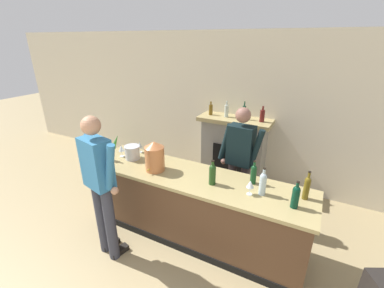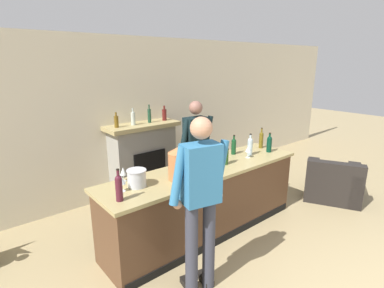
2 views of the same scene
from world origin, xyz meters
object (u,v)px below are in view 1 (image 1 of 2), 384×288
(wine_bottle_riesling_slim, at_px, (263,183))
(wine_glass_near_bucket, at_px, (250,184))
(fireplace_stone, at_px, (233,151))
(person_bartender, at_px, (240,161))
(wine_bottle_merlot_tall, at_px, (307,187))
(wine_glass_by_dispenser, at_px, (121,149))
(wine_bottle_chardonnay_pale, at_px, (212,173))
(person_customer, at_px, (100,184))
(ice_bucket_steel, at_px, (132,152))
(potted_plant_corner, at_px, (112,154))
(copper_dispenser, at_px, (155,156))
(wine_bottle_cabernet_heavy, at_px, (105,150))
(wine_bottle_burgundy_dark, at_px, (254,173))
(wine_bottle_port_short, at_px, (296,196))
(wine_glass_front_left, at_px, (140,145))

(wine_bottle_riesling_slim, bearing_deg, wine_glass_near_bucket, -150.83)
(fireplace_stone, distance_m, person_bartender, 1.08)
(wine_bottle_merlot_tall, distance_m, wine_glass_by_dispenser, 2.55)
(wine_bottle_chardonnay_pale, bearing_deg, wine_glass_by_dispenser, 176.26)
(person_customer, xyz_separation_m, person_bartender, (1.21, 1.48, -0.06))
(person_customer, xyz_separation_m, ice_bucket_steel, (-0.22, 0.84, 0.02))
(potted_plant_corner, distance_m, ice_bucket_steel, 2.01)
(person_bartender, distance_m, wine_bottle_chardonnay_pale, 0.77)
(fireplace_stone, xyz_separation_m, wine_glass_near_bucket, (0.77, -1.72, 0.42))
(wine_glass_near_bucket, xyz_separation_m, wine_glass_by_dispenser, (-1.98, 0.11, -0.00))
(copper_dispenser, bearing_deg, fireplace_stone, 73.21)
(person_customer, distance_m, wine_bottle_cabernet_heavy, 0.84)
(wine_bottle_burgundy_dark, bearing_deg, ice_bucket_steel, -175.73)
(potted_plant_corner, distance_m, wine_bottle_burgundy_dark, 3.51)
(ice_bucket_steel, relative_size, wine_bottle_riesling_slim, 0.68)
(copper_dispenser, distance_m, wine_bottle_merlot_tall, 1.87)
(copper_dispenser, distance_m, wine_bottle_riesling_slim, 1.42)
(potted_plant_corner, bearing_deg, wine_bottle_cabernet_heavy, -46.43)
(fireplace_stone, height_order, person_customer, person_customer)
(person_bartender, relative_size, wine_glass_near_bucket, 9.88)
(ice_bucket_steel, height_order, wine_bottle_chardonnay_pale, wine_bottle_chardonnay_pale)
(wine_bottle_merlot_tall, bearing_deg, ice_bucket_steel, -178.16)
(potted_plant_corner, height_order, wine_bottle_burgundy_dark, wine_bottle_burgundy_dark)
(person_customer, distance_m, wine_glass_near_bucket, 1.72)
(wine_bottle_burgundy_dark, bearing_deg, wine_bottle_port_short, -28.44)
(copper_dispenser, height_order, wine_glass_front_left, copper_dispenser)
(wine_bottle_cabernet_heavy, distance_m, wine_glass_near_bucket, 2.11)
(wine_glass_near_bucket, bearing_deg, wine_glass_by_dispenser, 176.80)
(wine_bottle_cabernet_heavy, height_order, wine_glass_front_left, wine_bottle_cabernet_heavy)
(wine_bottle_burgundy_dark, xyz_separation_m, wine_bottle_chardonnay_pale, (-0.44, -0.25, 0.01))
(fireplace_stone, bearing_deg, person_bartender, -66.87)
(potted_plant_corner, bearing_deg, ice_bucket_steel, -34.81)
(wine_bottle_cabernet_heavy, bearing_deg, fireplace_stone, 53.27)
(person_bartender, distance_m, wine_glass_by_dispenser, 1.75)
(wine_bottle_cabernet_heavy, bearing_deg, wine_bottle_chardonnay_pale, 3.18)
(ice_bucket_steel, bearing_deg, fireplace_stone, 57.32)
(ice_bucket_steel, bearing_deg, wine_bottle_riesling_slim, -1.73)
(person_customer, xyz_separation_m, wine_glass_by_dispenser, (-0.42, 0.82, 0.05))
(person_customer, height_order, wine_bottle_riesling_slim, person_customer)
(wine_glass_near_bucket, bearing_deg, person_bartender, 115.38)
(copper_dispenser, relative_size, wine_glass_front_left, 2.33)
(potted_plant_corner, bearing_deg, wine_glass_near_bucket, -19.69)
(wine_bottle_chardonnay_pale, bearing_deg, wine_bottle_burgundy_dark, 29.50)
(person_customer, xyz_separation_m, wine_bottle_riesling_slim, (1.69, 0.78, 0.07))
(ice_bucket_steel, distance_m, wine_glass_front_left, 0.24)
(wine_glass_by_dispenser, bearing_deg, copper_dispenser, -9.85)
(wine_bottle_port_short, bearing_deg, wine_bottle_cabernet_heavy, -178.69)
(wine_bottle_burgundy_dark, relative_size, wine_bottle_riesling_slim, 0.91)
(copper_dispenser, bearing_deg, wine_bottle_port_short, -0.35)
(person_bartender, bearing_deg, person_customer, -129.23)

